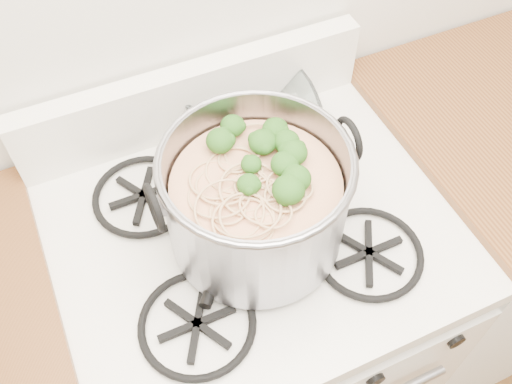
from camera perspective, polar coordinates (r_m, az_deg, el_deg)
name	(u,v)px	position (r m, az deg, el deg)	size (l,w,h in m)	color
gas_range	(254,327)	(1.51, -0.23, -13.31)	(0.76, 0.66, 0.92)	white
stock_pot	(256,201)	(0.99, 0.00, -0.91)	(0.36, 0.33, 0.22)	gray
spatula	(245,191)	(1.11, -1.09, 0.13)	(0.29, 0.31, 0.02)	black
glass_bowl	(251,114)	(1.25, -0.50, 7.79)	(0.11, 0.11, 0.03)	white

